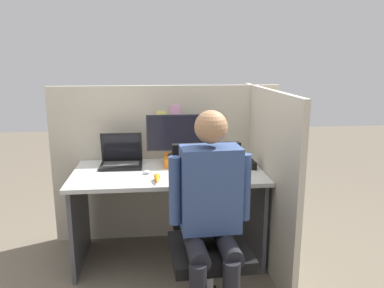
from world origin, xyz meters
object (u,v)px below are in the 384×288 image
(carrot_toy, at_px, (157,179))
(coffee_mug, at_px, (227,157))
(person, at_px, (211,207))
(monitor, at_px, (181,135))
(paper_box, at_px, (182,160))
(laptop, at_px, (121,160))
(office_chair, at_px, (208,229))
(stapler, at_px, (252,164))

(carrot_toy, distance_m, coffee_mug, 0.76)
(carrot_toy, height_order, person, person)
(monitor, relative_size, person, 0.43)
(paper_box, distance_m, laptop, 0.48)
(office_chair, xyz_separation_m, person, (-0.01, -0.17, 0.21))
(paper_box, distance_m, stapler, 0.57)
(stapler, relative_size, person, 0.11)
(stapler, height_order, coffee_mug, coffee_mug)
(carrot_toy, distance_m, person, 0.61)
(monitor, xyz_separation_m, laptop, (-0.48, 0.01, -0.19))
(paper_box, height_order, monitor, monitor)
(stapler, xyz_separation_m, person, (-0.45, -0.82, -0.01))
(person, bearing_deg, stapler, 61.09)
(laptop, height_order, stapler, laptop)
(paper_box, bearing_deg, carrot_toy, -114.39)
(monitor, distance_m, office_chair, 0.92)
(coffee_mug, bearing_deg, carrot_toy, -140.13)
(carrot_toy, relative_size, office_chair, 0.15)
(person, bearing_deg, carrot_toy, 119.61)
(carrot_toy, bearing_deg, person, -60.39)
(monitor, bearing_deg, coffee_mug, 5.48)
(paper_box, xyz_separation_m, stapler, (0.55, -0.16, -0.01))
(monitor, distance_m, coffee_mug, 0.43)
(monitor, bearing_deg, office_chair, -82.63)
(laptop, height_order, office_chair, office_chair)
(laptop, xyz_separation_m, person, (0.58, -0.98, -0.03))
(paper_box, height_order, coffee_mug, coffee_mug)
(paper_box, bearing_deg, stapler, -16.05)
(carrot_toy, xyz_separation_m, office_chair, (0.31, -0.36, -0.21))
(office_chair, height_order, coffee_mug, office_chair)
(paper_box, bearing_deg, monitor, 90.00)
(laptop, bearing_deg, monitor, -0.68)
(paper_box, xyz_separation_m, person, (0.10, -0.98, -0.01))
(laptop, xyz_separation_m, office_chair, (0.59, -0.82, -0.24))
(stapler, distance_m, person, 0.93)
(person, xyz_separation_m, coffee_mug, (0.28, 1.01, 0.02))
(monitor, distance_m, stapler, 0.61)
(office_chair, bearing_deg, person, -92.96)
(coffee_mug, bearing_deg, paper_box, -174.12)
(stapler, xyz_separation_m, carrot_toy, (-0.75, -0.29, -0.00))
(carrot_toy, bearing_deg, monitor, 65.74)
(paper_box, relative_size, person, 0.22)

